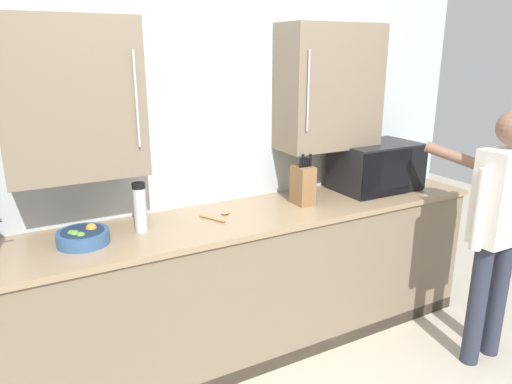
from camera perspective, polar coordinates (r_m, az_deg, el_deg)
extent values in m
cube|color=#B2BCC1|center=(3.12, -6.09, 5.23)|extent=(4.13, 0.10, 2.62)
cube|color=#756651|center=(2.65, -21.33, 10.35)|extent=(0.70, 0.32, 0.82)
cylinder|color=#B7BABF|center=(2.54, -14.15, 10.73)|extent=(0.01, 0.01, 0.49)
cube|color=#756651|center=(3.30, 8.76, 12.31)|extent=(0.70, 0.32, 0.82)
cylinder|color=#B7BABF|center=(2.99, 6.29, 11.96)|extent=(0.01, 0.01, 0.49)
cube|color=#756651|center=(3.10, -2.93, -11.60)|extent=(3.47, 0.60, 0.92)
cube|color=#937A5B|center=(2.91, -3.07, -3.32)|extent=(3.51, 0.64, 0.03)
cube|color=black|center=(3.11, -0.38, -20.50)|extent=(3.47, 0.04, 0.09)
cube|color=black|center=(3.54, 14.12, 3.02)|extent=(0.59, 0.39, 0.34)
cube|color=beige|center=(3.48, 13.23, 2.84)|extent=(0.38, 0.33, 0.27)
cube|color=black|center=(3.55, 18.84, 2.66)|extent=(0.16, 0.01, 0.31)
cube|color=black|center=(3.35, 15.38, 2.14)|extent=(0.42, 0.03, 0.31)
cylinder|color=#A37547|center=(2.85, -5.25, -3.20)|extent=(0.10, 0.18, 0.01)
ellipsoid|color=#A37547|center=(2.95, -3.66, -2.50)|extent=(0.08, 0.07, 0.02)
cube|color=brown|center=(3.12, 5.64, 0.81)|extent=(0.11, 0.15, 0.25)
cylinder|color=black|center=(3.04, 5.36, 3.49)|extent=(0.02, 0.02, 0.06)
cylinder|color=black|center=(3.05, 5.67, 3.73)|extent=(0.02, 0.02, 0.09)
cylinder|color=black|center=(3.06, 5.96, 3.57)|extent=(0.02, 0.02, 0.06)
cylinder|color=black|center=(3.07, 6.25, 3.55)|extent=(0.02, 0.02, 0.06)
cylinder|color=black|center=(3.08, 6.56, 3.80)|extent=(0.02, 0.02, 0.08)
cylinder|color=#335684|center=(2.66, -20.03, -5.14)|extent=(0.27, 0.27, 0.07)
cylinder|color=#192B42|center=(2.65, -20.06, -4.84)|extent=(0.22, 0.22, 0.04)
sphere|color=#5B9333|center=(2.59, -20.25, -4.97)|extent=(0.04, 0.04, 0.04)
sphere|color=#5B9333|center=(2.62, -20.87, -4.78)|extent=(0.05, 0.05, 0.05)
sphere|color=#5B9333|center=(2.64, -21.24, -4.70)|extent=(0.04, 0.04, 0.04)
sphere|color=orange|center=(2.67, -19.14, -4.17)|extent=(0.06, 0.06, 0.06)
cylinder|color=#B7BABF|center=(2.71, -13.71, -2.10)|extent=(0.07, 0.07, 0.25)
cylinder|color=black|center=(2.67, -13.92, 0.75)|extent=(0.07, 0.07, 0.03)
cylinder|color=#282D3D|center=(3.33, 24.96, -12.20)|extent=(0.11, 0.11, 0.81)
cylinder|color=#282D3D|center=(3.48, 26.97, -11.20)|extent=(0.11, 0.11, 0.81)
cube|color=silver|center=(3.16, 27.57, -0.50)|extent=(0.34, 0.20, 0.57)
cylinder|color=brown|center=(3.28, 24.57, 3.17)|extent=(0.37, 0.55, 0.22)
cylinder|color=silver|center=(3.01, 25.30, -1.96)|extent=(0.07, 0.07, 0.49)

